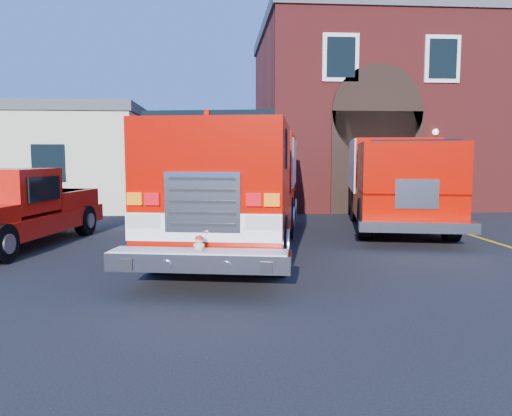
{
  "coord_description": "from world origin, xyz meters",
  "views": [
    {
      "loc": [
        -0.68,
        -10.19,
        2.22
      ],
      "look_at": [
        0.0,
        -1.2,
        1.3
      ],
      "focal_mm": 35.0,
      "sensor_mm": 36.0,
      "label": 1
    }
  ],
  "objects": [
    {
      "name": "ground",
      "position": [
        0.0,
        0.0,
        0.0
      ],
      "size": [
        100.0,
        100.0,
        0.0
      ],
      "primitive_type": "plane",
      "color": "black",
      "rests_on": "ground"
    },
    {
      "name": "parking_stripe_mid",
      "position": [
        6.5,
        4.0,
        0.0
      ],
      "size": [
        0.12,
        3.0,
        0.01
      ],
      "primitive_type": "cube",
      "color": "#DFBD0B",
      "rests_on": "ground"
    },
    {
      "name": "parking_stripe_far",
      "position": [
        6.5,
        7.0,
        0.0
      ],
      "size": [
        0.12,
        3.0,
        0.01
      ],
      "primitive_type": "cube",
      "color": "#DFBD0B",
      "rests_on": "ground"
    },
    {
      "name": "fire_station",
      "position": [
        8.99,
        13.98,
        4.25
      ],
      "size": [
        15.2,
        10.2,
        8.45
      ],
      "color": "maroon",
      "rests_on": "ground"
    },
    {
      "name": "side_building",
      "position": [
        -9.0,
        13.0,
        2.2
      ],
      "size": [
        10.2,
        8.2,
        4.35
      ],
      "color": "beige",
      "rests_on": "ground"
    },
    {
      "name": "fire_engine",
      "position": [
        -0.12,
        2.46,
        1.58
      ],
      "size": [
        4.42,
        10.2,
        3.04
      ],
      "color": "black",
      "rests_on": "ground"
    },
    {
      "name": "pickup_truck",
      "position": [
        -5.76,
        2.49,
        0.92
      ],
      "size": [
        3.17,
        6.23,
        1.95
      ],
      "color": "black",
      "rests_on": "ground"
    },
    {
      "name": "secondary_truck",
      "position": [
        5.0,
        5.62,
        1.53
      ],
      "size": [
        4.44,
        9.03,
        2.81
      ],
      "color": "black",
      "rests_on": "ground"
    }
  ]
}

